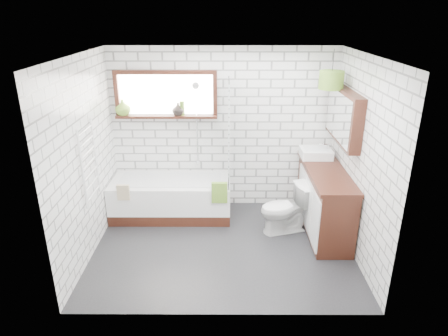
{
  "coord_description": "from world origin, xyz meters",
  "views": [
    {
      "loc": [
        0.04,
        -4.62,
        2.98
      ],
      "look_at": [
        0.02,
        0.25,
        1.04
      ],
      "focal_mm": 32.0,
      "sensor_mm": 36.0,
      "label": 1
    }
  ],
  "objects_px": {
    "pendant": "(331,80)",
    "bathtub": "(171,197)",
    "basin": "(316,153)",
    "vanity": "(324,200)",
    "toilet": "(285,209)"
  },
  "relations": [
    {
      "from": "vanity",
      "to": "toilet",
      "type": "distance_m",
      "value": 0.58
    },
    {
      "from": "vanity",
      "to": "pendant",
      "type": "height_order",
      "value": "pendant"
    },
    {
      "from": "toilet",
      "to": "vanity",
      "type": "bearing_deg",
      "value": 81.6
    },
    {
      "from": "basin",
      "to": "vanity",
      "type": "bearing_deg",
      "value": -83.16
    },
    {
      "from": "vanity",
      "to": "basin",
      "type": "relative_size",
      "value": 3.63
    },
    {
      "from": "toilet",
      "to": "pendant",
      "type": "relative_size",
      "value": 2.18
    },
    {
      "from": "basin",
      "to": "pendant",
      "type": "height_order",
      "value": "pendant"
    },
    {
      "from": "toilet",
      "to": "pendant",
      "type": "xyz_separation_m",
      "value": [
        0.57,
        0.36,
        1.74
      ]
    },
    {
      "from": "pendant",
      "to": "bathtub",
      "type": "bearing_deg",
      "value": 176.57
    },
    {
      "from": "vanity",
      "to": "pendant",
      "type": "bearing_deg",
      "value": 87.86
    },
    {
      "from": "vanity",
      "to": "basin",
      "type": "height_order",
      "value": "basin"
    },
    {
      "from": "toilet",
      "to": "basin",
      "type": "bearing_deg",
      "value": 122.99
    },
    {
      "from": "bathtub",
      "to": "pendant",
      "type": "xyz_separation_m",
      "value": [
        2.24,
        -0.13,
        1.81
      ]
    },
    {
      "from": "vanity",
      "to": "basin",
      "type": "xyz_separation_m",
      "value": [
        -0.06,
        0.5,
        0.53
      ]
    },
    {
      "from": "bathtub",
      "to": "vanity",
      "type": "distance_m",
      "value": 2.28
    }
  ]
}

